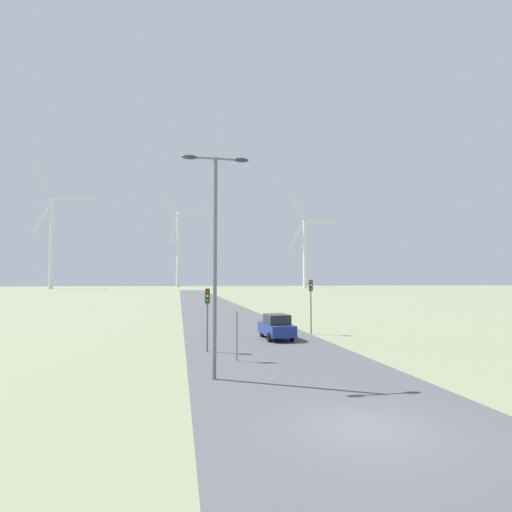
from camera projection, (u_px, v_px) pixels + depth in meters
The scene contains 10 objects.
ground_plane at pixel (366, 428), 11.69m from camera, with size 600.00×600.00×0.00m, color #757A5B.
road_surface at pixel (216, 310), 58.72m from camera, with size 10.00×240.00×0.01m.
streetlamp at pixel (215, 238), 17.82m from camera, with size 3.04×0.32×9.93m.
stop_sign_near at pixel (237, 324), 21.57m from camera, with size 0.81×0.07×2.81m.
traffic_light_post_near_left at pixel (207, 305), 24.29m from camera, with size 0.28×0.33×3.83m.
traffic_light_post_near_right at pixel (311, 294), 32.22m from camera, with size 0.28×0.34×4.37m.
car_approaching at pixel (276, 327), 29.46m from camera, with size 2.03×4.20×1.83m.
wind_turbine_far_left at pixel (52, 232), 206.73m from camera, with size 32.60×6.32×66.57m.
wind_turbine_left at pixel (178, 242), 265.51m from camera, with size 31.68×12.55×63.83m.
wind_turbine_center at pixel (305, 246), 229.23m from camera, with size 27.15×9.29×54.53m.
Camera 1 is at (-5.45, -11.14, 4.32)m, focal length 28.00 mm.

